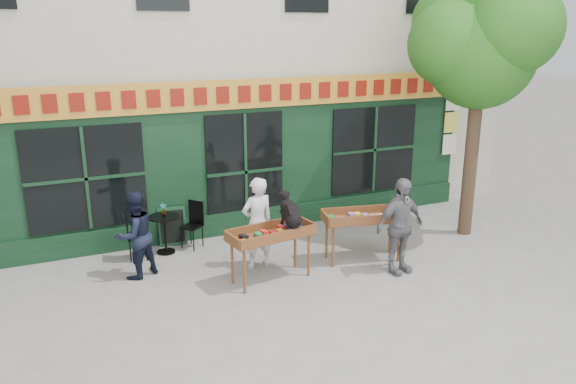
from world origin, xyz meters
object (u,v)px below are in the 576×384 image
(dog, at_px, (290,209))
(man_left, at_px, (135,235))
(book_cart_center, at_px, (271,236))
(man_right, at_px, (400,226))
(bistro_table, at_px, (165,227))
(book_cart_right, at_px, (363,219))
(woman, at_px, (257,223))

(dog, bearing_deg, man_left, 146.70)
(book_cart_center, xyz_separation_m, dog, (0.35, -0.05, 0.47))
(man_right, bearing_deg, man_left, 150.66)
(book_cart_center, height_order, man_right, man_right)
(dog, relative_size, bistro_table, 0.79)
(book_cart_right, height_order, bistro_table, book_cart_right)
(dog, xyz_separation_m, book_cart_right, (1.59, 0.17, -0.47))
(dog, distance_m, bistro_table, 2.82)
(bistro_table, height_order, man_left, man_left)
(man_left, bearing_deg, book_cart_right, 138.74)
(woman, relative_size, man_left, 1.08)
(dog, bearing_deg, woman, 108.00)
(book_cart_center, relative_size, man_left, 0.99)
(book_cart_right, bearing_deg, man_right, -56.04)
(man_right, height_order, man_left, man_right)
(bistro_table, distance_m, man_left, 1.17)
(book_cart_right, relative_size, bistro_table, 2.10)
(dog, height_order, book_cart_right, dog)
(book_cart_center, bearing_deg, bistro_table, 117.24)
(man_left, bearing_deg, man_right, 130.68)
(woman, xyz_separation_m, book_cart_right, (1.94, -0.53, -0.04))
(book_cart_right, xyz_separation_m, man_left, (-4.08, 0.98, -0.03))
(dog, bearing_deg, bistro_table, 122.61)
(man_right, bearing_deg, book_cart_right, 103.96)
(book_cart_center, xyz_separation_m, bistro_table, (-1.44, 2.00, -0.28))
(book_cart_center, distance_m, man_left, 2.41)
(woman, height_order, bistro_table, woman)
(book_cart_center, height_order, woman, woman)
(book_cart_center, xyz_separation_m, man_left, (-2.14, 1.10, -0.03))
(book_cart_right, relative_size, man_right, 0.90)
(woman, distance_m, bistro_table, 2.00)
(book_cart_center, height_order, bistro_table, book_cart_center)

